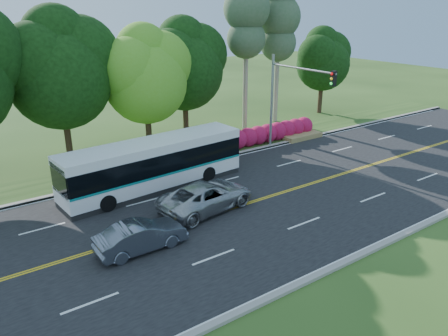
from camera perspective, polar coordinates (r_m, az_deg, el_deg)
ground at (r=25.20m, az=5.60°, el=-3.87°), size 120.00×120.00×0.00m
road at (r=25.20m, az=5.61°, el=-3.85°), size 60.00×14.00×0.02m
curb_north at (r=30.53m, az=-3.09°, el=0.81°), size 60.00×0.30×0.15m
curb_south at (r=20.91m, az=18.57°, el=-10.17°), size 60.00×0.30×0.15m
grass_verge at (r=32.03m, az=-4.85°, el=1.68°), size 60.00×4.00×0.10m
lane_markings at (r=25.14m, az=5.44°, el=-3.88°), size 57.60×13.82×0.00m
tree_row at (r=31.27m, az=-16.64°, el=13.04°), size 44.70×9.10×13.84m
bougainvillea_hedge at (r=35.18m, az=6.00°, el=4.52°), size 9.50×2.25×1.50m
traffic_signal at (r=31.85m, az=8.57°, el=10.02°), size 0.42×6.10×7.00m
transit_bus at (r=26.11m, az=-9.11°, el=0.35°), size 11.40×3.28×2.94m
sedan at (r=20.05m, az=-10.78°, el=-8.73°), size 4.14×1.48×1.36m
suv at (r=23.39m, az=-2.30°, el=-3.70°), size 5.75×3.25×1.52m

